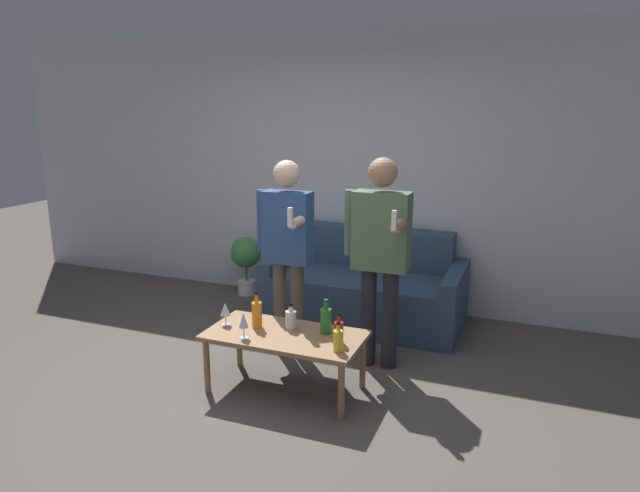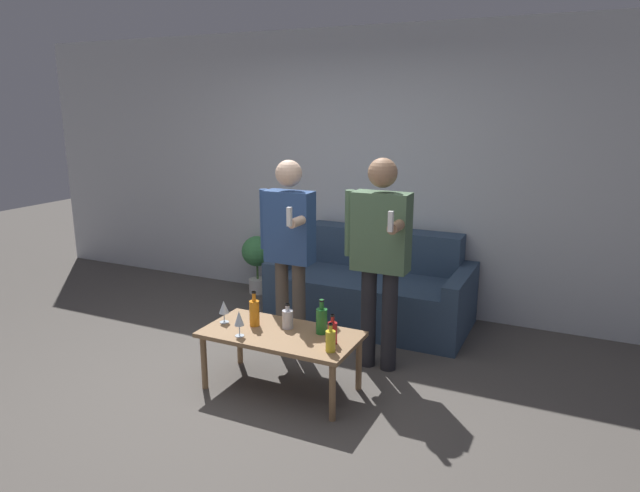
# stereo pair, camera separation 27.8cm
# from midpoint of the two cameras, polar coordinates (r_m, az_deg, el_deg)

# --- Properties ---
(ground_plane) EXTENTS (16.00, 16.00, 0.00)m
(ground_plane) POSITION_cam_midpoint_polar(r_m,az_deg,el_deg) (4.08, -6.69, -15.28)
(ground_plane) COLOR #514C47
(wall_back) EXTENTS (8.00, 0.06, 2.70)m
(wall_back) POSITION_cam_midpoint_polar(r_m,az_deg,el_deg) (5.68, 5.42, 7.50)
(wall_back) COLOR silver
(wall_back) RESTS_ON ground_plane
(couch) EXTENTS (1.79, 0.91, 0.83)m
(couch) POSITION_cam_midpoint_polar(r_m,az_deg,el_deg) (5.37, 6.78, -4.38)
(couch) COLOR #334760
(couch) RESTS_ON ground_plane
(coffee_table) EXTENTS (1.10, 0.56, 0.43)m
(coffee_table) POSITION_cam_midpoint_polar(r_m,az_deg,el_deg) (4.06, -1.95, -9.26)
(coffee_table) COLOR #8E6B47
(coffee_table) RESTS_ON ground_plane
(bottle_orange) EXTENTS (0.08, 0.08, 0.25)m
(bottle_orange) POSITION_cam_midpoint_polar(r_m,az_deg,el_deg) (4.00, 2.18, -7.44)
(bottle_orange) COLOR #23752D
(bottle_orange) RESTS_ON coffee_table
(bottle_green) EXTENTS (0.07, 0.07, 0.26)m
(bottle_green) POSITION_cam_midpoint_polar(r_m,az_deg,el_deg) (4.14, -4.66, -6.64)
(bottle_green) COLOR orange
(bottle_green) RESTS_ON coffee_table
(bottle_dark) EXTENTS (0.06, 0.06, 0.20)m
(bottle_dark) POSITION_cam_midpoint_polar(r_m,az_deg,el_deg) (3.85, 3.36, -8.61)
(bottle_dark) COLOR #B21E1E
(bottle_dark) RESTS_ON coffee_table
(bottle_yellow) EXTENTS (0.08, 0.08, 0.18)m
(bottle_yellow) POSITION_cam_midpoint_polar(r_m,az_deg,el_deg) (4.09, -1.30, -7.27)
(bottle_yellow) COLOR silver
(bottle_yellow) RESTS_ON coffee_table
(bottle_red) EXTENTS (0.06, 0.06, 0.19)m
(bottle_red) POSITION_cam_midpoint_polar(r_m,az_deg,el_deg) (3.73, 3.23, -9.42)
(bottle_red) COLOR yellow
(bottle_red) RESTS_ON coffee_table
(wine_glass_near) EXTENTS (0.07, 0.07, 0.17)m
(wine_glass_near) POSITION_cam_midpoint_polar(r_m,az_deg,el_deg) (4.21, -7.73, -6.15)
(wine_glass_near) COLOR silver
(wine_glass_near) RESTS_ON coffee_table
(wine_glass_far) EXTENTS (0.07, 0.07, 0.18)m
(wine_glass_far) POSITION_cam_midpoint_polar(r_m,az_deg,el_deg) (3.96, -6.10, -7.29)
(wine_glass_far) COLOR silver
(wine_glass_far) RESTS_ON coffee_table
(person_standing_left) EXTENTS (0.46, 0.41, 1.58)m
(person_standing_left) POSITION_cam_midpoint_polar(r_m,az_deg,el_deg) (4.52, -1.37, 0.49)
(person_standing_left) COLOR brown
(person_standing_left) RESTS_ON ground_plane
(person_standing_right) EXTENTS (0.50, 0.42, 1.62)m
(person_standing_right) POSITION_cam_midpoint_polar(r_m,az_deg,el_deg) (4.25, 7.88, -0.26)
(person_standing_right) COLOR #232328
(person_standing_right) RESTS_ON ground_plane
(potted_plant) EXTENTS (0.32, 0.32, 0.63)m
(potted_plant) POSITION_cam_midpoint_polar(r_m,az_deg,el_deg) (6.11, -5.03, -1.03)
(potted_plant) COLOR silver
(potted_plant) RESTS_ON ground_plane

